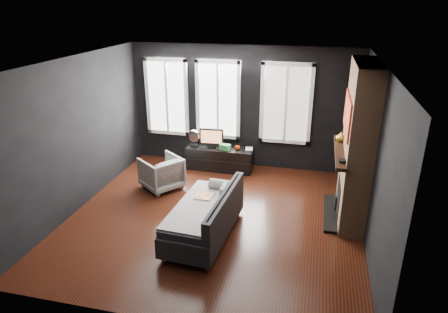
% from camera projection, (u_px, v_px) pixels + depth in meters
% --- Properties ---
extents(floor, '(5.00, 5.00, 0.00)m').
position_uv_depth(floor, '(215.00, 217.00, 7.04)').
color(floor, black).
rests_on(floor, ground).
extents(ceiling, '(5.00, 5.00, 0.00)m').
position_uv_depth(ceiling, '(213.00, 62.00, 6.04)').
color(ceiling, white).
rests_on(ceiling, ground).
extents(wall_back, '(5.00, 0.02, 2.70)m').
position_uv_depth(wall_back, '(243.00, 108.00, 8.80)').
color(wall_back, black).
rests_on(wall_back, ground).
extents(wall_left, '(0.02, 5.00, 2.70)m').
position_uv_depth(wall_left, '(78.00, 134.00, 7.08)').
color(wall_left, black).
rests_on(wall_left, ground).
extents(wall_right, '(0.02, 5.00, 2.70)m').
position_uv_depth(wall_right, '(374.00, 159.00, 6.00)').
color(wall_right, black).
rests_on(wall_right, ground).
extents(windows, '(4.00, 0.16, 1.76)m').
position_uv_depth(windows, '(222.00, 60.00, 8.48)').
color(windows, white).
rests_on(windows, wall_back).
extents(fireplace, '(0.70, 1.62, 2.70)m').
position_uv_depth(fireplace, '(358.00, 144.00, 6.59)').
color(fireplace, '#93724C').
rests_on(fireplace, floor).
extents(sofa, '(1.04, 1.91, 0.80)m').
position_uv_depth(sofa, '(204.00, 214.00, 6.37)').
color(sofa, '#28272A').
rests_on(sofa, floor).
extents(stripe_pillow, '(0.07, 0.30, 0.30)m').
position_uv_depth(stripe_pillow, '(224.00, 194.00, 6.63)').
color(stripe_pillow, gray).
rests_on(stripe_pillow, sofa).
extents(armchair, '(0.96, 0.97, 0.73)m').
position_uv_depth(armchair, '(161.00, 171.00, 8.00)').
color(armchair, white).
rests_on(armchair, floor).
extents(media_console, '(1.49, 0.49, 0.51)m').
position_uv_depth(media_console, '(220.00, 159.00, 8.93)').
color(media_console, black).
rests_on(media_console, floor).
extents(monitor, '(0.55, 0.15, 0.48)m').
position_uv_depth(monitor, '(211.00, 137.00, 8.82)').
color(monitor, black).
rests_on(monitor, media_console).
extents(desk_fan, '(0.32, 0.32, 0.38)m').
position_uv_depth(desk_fan, '(194.00, 138.00, 8.88)').
color(desk_fan, '#9E9E9E').
rests_on(desk_fan, media_console).
extents(mug, '(0.12, 0.10, 0.11)m').
position_uv_depth(mug, '(238.00, 147.00, 8.72)').
color(mug, red).
rests_on(mug, media_console).
extents(book, '(0.16, 0.04, 0.21)m').
position_uv_depth(book, '(246.00, 144.00, 8.74)').
color(book, '#BFB796').
rests_on(book, media_console).
extents(storage_box, '(0.25, 0.19, 0.12)m').
position_uv_depth(storage_box, '(225.00, 147.00, 8.72)').
color(storage_box, '#307335').
rests_on(storage_box, media_console).
extents(mantel_vase, '(0.22, 0.22, 0.17)m').
position_uv_depth(mantel_vase, '(341.00, 137.00, 7.06)').
color(mantel_vase, gold).
rests_on(mantel_vase, fireplace).
extents(mantel_clock, '(0.14, 0.14, 0.04)m').
position_uv_depth(mantel_clock, '(343.00, 161.00, 6.18)').
color(mantel_clock, black).
rests_on(mantel_clock, fireplace).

